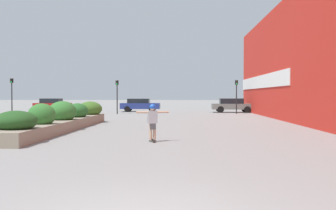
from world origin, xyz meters
name	(u,v)px	position (x,y,z in m)	size (l,w,h in m)	color
building_wall_right	(304,54)	(8.37, 18.52, 4.49)	(0.67, 44.27, 9.00)	red
planter_box	(64,119)	(-5.87, 14.70, 0.60)	(1.83, 14.29, 1.58)	gray
skateboard	(153,140)	(-0.54, 9.59, 0.07)	(0.37, 0.73, 0.09)	black
skateboarder	(153,118)	(-0.54, 9.59, 0.97)	(1.32, 0.50, 1.46)	tan
car_leftmost	(232,105)	(6.16, 36.28, 0.83)	(4.66, 2.03, 1.56)	slate
car_center_left	(52,104)	(-15.60, 40.26, 0.80)	(4.37, 1.96, 1.51)	maroon
car_center_right	(323,105)	(16.48, 37.36, 0.81)	(3.80, 2.06, 1.52)	slate
car_rightmost	(140,105)	(-4.37, 37.91, 0.80)	(4.54, 2.04, 1.51)	navy
traffic_light_left	(117,91)	(-6.05, 32.31, 2.34)	(0.28, 0.30, 3.43)	black
traffic_light_right	(237,91)	(6.15, 32.96, 2.36)	(0.28, 0.30, 3.46)	black
traffic_light_far_left	(12,90)	(-17.01, 32.33, 2.47)	(0.28, 0.30, 3.65)	black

